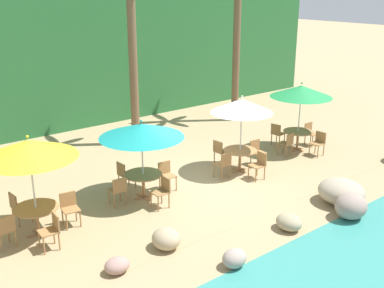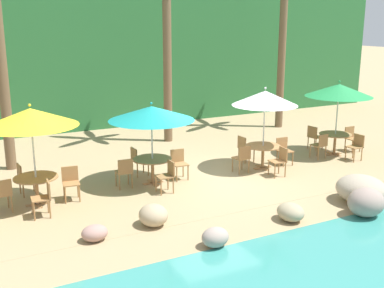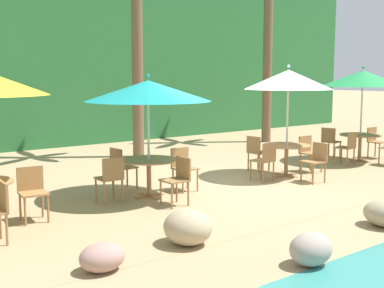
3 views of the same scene
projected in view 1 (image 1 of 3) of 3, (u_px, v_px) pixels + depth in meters
ground_plane at (194, 187)px, 14.54m from camera, size 120.00×120.00×0.00m
terrace_deck at (194, 187)px, 14.53m from camera, size 18.00×5.20×0.01m
foliage_backdrop at (63, 56)px, 20.24m from camera, size 28.00×2.40×6.00m
rock_seawall at (276, 212)px, 12.26m from camera, size 16.29×3.23×0.76m
umbrella_yellow at (29, 149)px, 11.06m from camera, size 2.30×2.30×2.60m
dining_table_yellow at (36, 212)px, 11.59m from camera, size 1.10×1.10×0.74m
chair_yellow_seaward at (70, 206)px, 12.11m from camera, size 0.47×0.48×0.87m
chair_yellow_inland at (18, 206)px, 12.15m from camera, size 0.46×0.46×0.87m
chair_yellow_left at (5, 229)px, 10.99m from camera, size 0.47×0.48×0.87m
chair_yellow_right at (52, 229)px, 11.01m from camera, size 0.46×0.45×0.87m
umbrella_teal at (141, 131)px, 13.17m from camera, size 2.40×2.40×2.36m
dining_table_teal at (143, 178)px, 13.63m from camera, size 1.10×1.10×0.74m
chair_teal_seaward at (166, 174)px, 14.20m from camera, size 0.44×0.45×0.87m
chair_teal_inland at (124, 174)px, 14.21m from camera, size 0.45×0.44×0.87m
chair_teal_left at (118, 189)px, 13.12m from camera, size 0.44×0.45×0.87m
chair_teal_right at (163, 190)px, 13.08m from camera, size 0.43×0.42×0.87m
umbrella_white at (242, 106)px, 15.06m from camera, size 2.01×2.01×2.58m
dining_table_white at (240, 153)px, 15.58m from camera, size 1.10×1.10×0.74m
chair_white_seaward at (257, 151)px, 16.16m from camera, size 0.44×0.44×0.87m
chair_white_inland at (220, 151)px, 16.16m from camera, size 0.45×0.44×0.87m
chair_white_left at (224, 163)px, 15.02m from camera, size 0.44×0.45×0.87m
chair_white_right at (259, 164)px, 14.99m from camera, size 0.46×0.46×0.87m
umbrella_green at (301, 91)px, 17.04m from camera, size 2.25×2.25×2.57m
dining_table_green at (298, 134)px, 17.57m from camera, size 1.10×1.10×0.74m
chair_green_seaward at (310, 132)px, 18.17m from camera, size 0.42×0.43×0.87m
chair_green_inland at (277, 133)px, 18.09m from camera, size 0.48×0.48×0.87m
chair_green_left at (287, 143)px, 16.96m from camera, size 0.47×0.48×0.87m
chair_green_right at (319, 142)px, 17.06m from camera, size 0.45×0.44×0.87m
palm_tree_second at (132, 33)px, 17.15m from camera, size 2.83×2.91×6.60m
palm_tree_third at (237, 26)px, 20.34m from camera, size 2.93×3.01×6.51m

